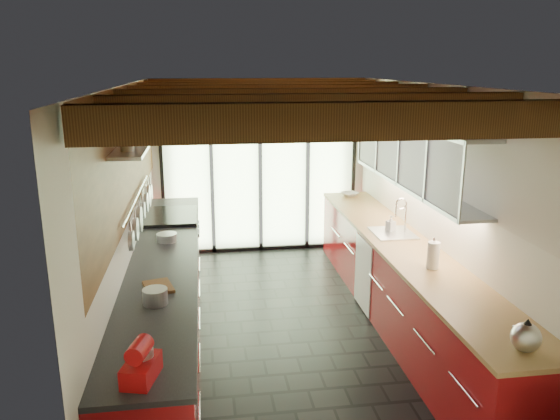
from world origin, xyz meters
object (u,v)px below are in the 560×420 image
object	(u,v)px
kettle	(526,336)
bowl	(350,194)
soap_bottle	(391,224)
stand_mixer	(141,363)
paper_towel	(433,256)

from	to	relation	value
kettle	bowl	xyz separation A→B (m)	(-0.00, 4.50, -0.08)
soap_bottle	bowl	xyz separation A→B (m)	(0.00, 1.78, -0.07)
kettle	bowl	world-z (taller)	kettle
stand_mixer	soap_bottle	distance (m)	3.71
paper_towel	soap_bottle	size ratio (longest dim) A/B	1.62
kettle	paper_towel	bearing A→B (deg)	90.00
paper_towel	soap_bottle	world-z (taller)	paper_towel
kettle	soap_bottle	size ratio (longest dim) A/B	1.39
stand_mixer	bowl	size ratio (longest dim) A/B	1.40
stand_mixer	paper_towel	size ratio (longest dim) A/B	1.07
kettle	soap_bottle	xyz separation A→B (m)	(-0.00, 2.72, -0.01)
kettle	paper_towel	size ratio (longest dim) A/B	0.86
kettle	stand_mixer	bearing A→B (deg)	179.83
soap_bottle	kettle	bearing A→B (deg)	-90.00
bowl	paper_towel	bearing A→B (deg)	-90.00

